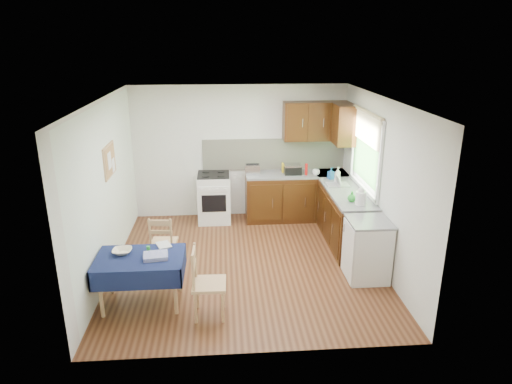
{
  "coord_description": "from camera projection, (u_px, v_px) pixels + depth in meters",
  "views": [
    {
      "loc": [
        -0.33,
        -6.28,
        3.31
      ],
      "look_at": [
        0.17,
        0.29,
        1.06
      ],
      "focal_mm": 32.0,
      "sensor_mm": 36.0,
      "label": 1
    }
  ],
  "objects": [
    {
      "name": "worktop_corner",
      "position": [
        331.0,
        173.0,
        8.56
      ],
      "size": [
        0.6,
        0.6,
        0.04
      ],
      "primitive_type": "cube",
      "color": "slate",
      "rests_on": "base_cabinets"
    },
    {
      "name": "soap_bottle_c",
      "position": [
        352.0,
        196.0,
        7.0
      ],
      "size": [
        0.18,
        0.18,
        0.17
      ],
      "primitive_type": "imported",
      "rotation": [
        0.0,
        0.0,
        3.62
      ],
      "color": "green",
      "rests_on": "worktop_right"
    },
    {
      "name": "yellow_packet",
      "position": [
        285.0,
        168.0,
        8.53
      ],
      "size": [
        0.15,
        0.13,
        0.18
      ],
      "primitive_type": "cube",
      "rotation": [
        0.0,
        0.0,
        -0.33
      ],
      "color": "yellow",
      "rests_on": "worktop_back"
    },
    {
      "name": "corkboard",
      "position": [
        110.0,
        161.0,
        6.64
      ],
      "size": [
        0.04,
        0.62,
        0.47
      ],
      "color": "tan",
      "rests_on": "wall_left"
    },
    {
      "name": "book",
      "position": [
        157.0,
        246.0,
        6.04
      ],
      "size": [
        0.25,
        0.28,
        0.02
      ],
      "primitive_type": "imported",
      "rotation": [
        0.0,
        0.0,
        0.39
      ],
      "color": "white",
      "rests_on": "dining_table"
    },
    {
      "name": "window",
      "position": [
        366.0,
        146.0,
        7.29
      ],
      "size": [
        0.04,
        1.48,
        1.26
      ],
      "color": "#285422",
      "rests_on": "wall_right"
    },
    {
      "name": "ceiling",
      "position": [
        245.0,
        99.0,
        6.21
      ],
      "size": [
        4.0,
        4.2,
        0.02
      ],
      "primitive_type": "cube",
      "color": "white",
      "rests_on": "wall_back"
    },
    {
      "name": "worktop_right",
      "position": [
        347.0,
        193.0,
        7.47
      ],
      "size": [
        0.6,
        1.7,
        0.04
      ],
      "primitive_type": "cube",
      "color": "slate",
      "rests_on": "base_cabinets"
    },
    {
      "name": "cup",
      "position": [
        316.0,
        172.0,
        8.36
      ],
      "size": [
        0.17,
        0.17,
        0.11
      ],
      "primitive_type": "imported",
      "rotation": [
        0.0,
        0.0,
        0.3
      ],
      "color": "white",
      "rests_on": "worktop_back"
    },
    {
      "name": "sauce_bottle",
      "position": [
        306.0,
        169.0,
        8.34
      ],
      "size": [
        0.05,
        0.05,
        0.22
      ],
      "primitive_type": "cylinder",
      "color": "red",
      "rests_on": "worktop_back"
    },
    {
      "name": "chair_far",
      "position": [
        163.0,
        241.0,
        6.73
      ],
      "size": [
        0.41,
        0.41,
        0.85
      ],
      "rotation": [
        0.0,
        0.0,
        3.06
      ],
      "color": "tan",
      "rests_on": "ground"
    },
    {
      "name": "toaster",
      "position": [
        252.0,
        169.0,
        8.38
      ],
      "size": [
        0.27,
        0.17,
        0.21
      ],
      "rotation": [
        0.0,
        0.0,
        0.29
      ],
      "color": "silver",
      "rests_on": "worktop_back"
    },
    {
      "name": "chair_near",
      "position": [
        205.0,
        281.0,
        5.57
      ],
      "size": [
        0.42,
        0.42,
        0.92
      ],
      "rotation": [
        0.0,
        0.0,
        1.55
      ],
      "color": "tan",
      "rests_on": "ground"
    },
    {
      "name": "base_cabinets",
      "position": [
        318.0,
        206.0,
        8.16
      ],
      "size": [
        1.9,
        2.3,
        0.86
      ],
      "color": "#321508",
      "rests_on": "ground"
    },
    {
      "name": "worktop_back",
      "position": [
        297.0,
        174.0,
        8.51
      ],
      "size": [
        1.9,
        0.6,
        0.04
      ],
      "primitive_type": "cube",
      "color": "slate",
      "rests_on": "base_cabinets"
    },
    {
      "name": "plate_bowl",
      "position": [
        122.0,
        251.0,
        5.85
      ],
      "size": [
        0.25,
        0.25,
        0.06
      ],
      "primitive_type": "imported",
      "rotation": [
        0.0,
        0.0,
        0.0
      ],
      "color": "beige",
      "rests_on": "dining_table"
    },
    {
      "name": "stove",
      "position": [
        214.0,
        197.0,
        8.53
      ],
      "size": [
        0.6,
        0.61,
        0.92
      ],
      "color": "white",
      "rests_on": "ground"
    },
    {
      "name": "dining_table",
      "position": [
        140.0,
        264.0,
        5.8
      ],
      "size": [
        1.11,
        0.75,
        0.67
      ],
      "rotation": [
        0.0,
        0.0,
        0.13
      ],
      "color": "#0F123E",
      "rests_on": "ground"
    },
    {
      "name": "wall_back",
      "position": [
        240.0,
        152.0,
        8.6
      ],
      "size": [
        4.0,
        0.02,
        2.5
      ],
      "primitive_type": "cube",
      "color": "silver",
      "rests_on": "ground"
    },
    {
      "name": "soap_bottle_a",
      "position": [
        338.0,
        175.0,
        7.9
      ],
      "size": [
        0.14,
        0.14,
        0.28
      ],
      "primitive_type": "imported",
      "rotation": [
        0.0,
        0.0,
        0.37
      ],
      "color": "white",
      "rests_on": "worktop_right"
    },
    {
      "name": "spice_jar",
      "position": [
        148.0,
        250.0,
        5.86
      ],
      "size": [
        0.05,
        0.05,
        0.1
      ],
      "primitive_type": "cylinder",
      "color": "#248629",
      "rests_on": "dining_table"
    },
    {
      "name": "wall_front",
      "position": [
        257.0,
        251.0,
        4.63
      ],
      "size": [
        4.0,
        0.02,
        2.5
      ],
      "primitive_type": "cube",
      "color": "silver",
      "rests_on": "ground"
    },
    {
      "name": "soap_bottle_b",
      "position": [
        331.0,
        173.0,
        8.12
      ],
      "size": [
        0.12,
        0.12,
        0.21
      ],
      "primitive_type": "imported",
      "rotation": [
        0.0,
        0.0,
        1.92
      ],
      "color": "#1C5BA8",
      "rests_on": "worktop_right"
    },
    {
      "name": "splashback",
      "position": [
        274.0,
        154.0,
        8.65
      ],
      "size": [
        2.7,
        0.02,
        0.6
      ],
      "primitive_type": "cube",
      "color": "beige",
      "rests_on": "wall_back"
    },
    {
      "name": "floor",
      "position": [
        246.0,
        264.0,
        7.02
      ],
      "size": [
        4.2,
        4.2,
        0.0
      ],
      "primitive_type": "plane",
      "color": "#472513",
      "rests_on": "ground"
    },
    {
      "name": "dish_rack",
      "position": [
        338.0,
        184.0,
        7.8
      ],
      "size": [
        0.37,
        0.28,
        0.18
      ],
      "rotation": [
        0.0,
        0.0,
        -0.28
      ],
      "color": "#929398",
      "rests_on": "worktop_right"
    },
    {
      "name": "sandwich_press",
      "position": [
        292.0,
        169.0,
        8.43
      ],
      "size": [
        0.31,
        0.27,
        0.18
      ],
      "rotation": [
        0.0,
        0.0,
        0.06
      ],
      "color": "black",
      "rests_on": "worktop_back"
    },
    {
      "name": "tea_towel",
      "position": [
        156.0,
        256.0,
        5.74
      ],
      "size": [
        0.33,
        0.28,
        0.05
      ],
      "primitive_type": "cube",
      "rotation": [
        0.0,
        0.0,
        0.14
      ],
      "color": "#292F96",
      "rests_on": "dining_table"
    },
    {
      "name": "wall_left",
      "position": [
        105.0,
        190.0,
        6.47
      ],
      "size": [
        0.02,
        4.2,
        2.5
      ],
      "primitive_type": "cube",
      "color": "white",
      "rests_on": "ground"
    },
    {
      "name": "fridge",
      "position": [
        367.0,
        250.0,
        6.48
      ],
      "size": [
        0.58,
        0.6,
        0.89
      ],
      "color": "white",
      "rests_on": "ground"
    },
    {
      "name": "wall_right",
      "position": [
        380.0,
        183.0,
        6.76
      ],
      "size": [
        0.02,
        4.2,
        2.5
      ],
      "primitive_type": "cube",
      "color": "silver",
      "rests_on": "ground"
    },
    {
      "name": "upper_cabinets",
      "position": [
        324.0,
        122.0,
        8.23
      ],
      "size": [
        1.2,
        0.85,
        0.7
      ],
      "color": "#321508",
      "rests_on": "wall_back"
    },
    {
      "name": "kettle",
      "position": [
        361.0,
        197.0,
        6.87
      ],
      "size": [
        0.16,
        0.16,
        0.28
      ],
      "color": "white",
      "rests_on": "worktop_right"
    }
  ]
}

